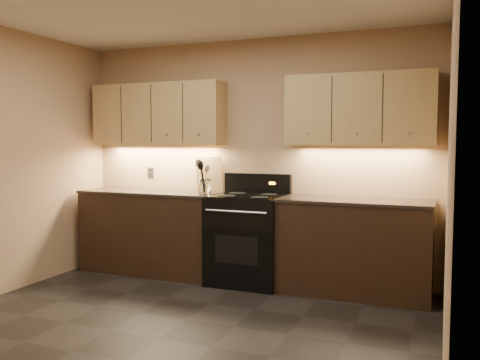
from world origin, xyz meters
The scene contains 15 objects.
floor centered at (0.00, 0.00, 0.00)m, with size 4.00×4.00×0.00m, color black.
wall_back centered at (0.00, 2.00, 1.30)m, with size 4.00×0.04×2.60m, color #A0885E.
wall_right centered at (2.00, 0.00, 1.30)m, with size 0.04×4.00×2.60m, color #A0885E.
counter_left centered at (-1.10, 1.70, 0.47)m, with size 1.62×0.62×0.93m.
counter_right centered at (1.18, 1.70, 0.47)m, with size 1.46×0.62×0.93m.
stove centered at (0.08, 1.68, 0.48)m, with size 0.76×0.68×1.14m.
upper_cab_left centered at (-1.10, 1.85, 1.80)m, with size 1.60×0.30×0.70m, color tan.
upper_cab_right centered at (1.18, 1.85, 1.80)m, with size 1.44×0.30×0.70m, color tan.
outlet_plate centered at (-1.30, 1.99, 1.12)m, with size 0.09×0.01×0.12m, color #B2B5BA.
utensil_crock centered at (-0.42, 1.67, 1.00)m, with size 0.15×0.15×0.16m.
cutting_board centered at (-0.50, 1.96, 1.13)m, with size 0.32×0.02×0.40m, color tan.
wooden_spoon centered at (-0.44, 1.68, 1.09)m, with size 0.06×0.06×0.29m, color tan, non-canonical shape.
black_spoon centered at (-0.43, 1.69, 1.11)m, with size 0.06×0.06×0.33m, color black, non-canonical shape.
black_turner centered at (-0.41, 1.66, 1.12)m, with size 0.08×0.08×0.34m, color black, non-canonical shape.
steel_skimmer centered at (-0.39, 1.67, 1.12)m, with size 0.09×0.09×0.34m, color silver, non-canonical shape.
Camera 1 is at (1.98, -3.24, 1.49)m, focal length 38.00 mm.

